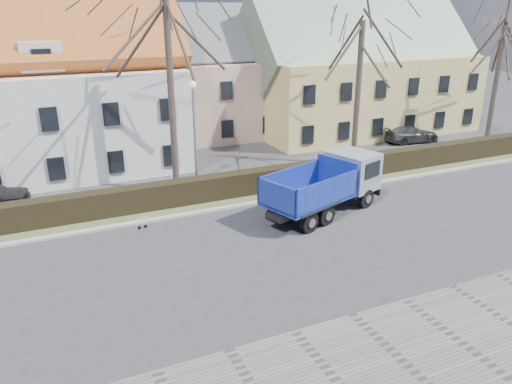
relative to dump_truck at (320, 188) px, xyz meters
name	(u,v)px	position (x,y,z in m)	size (l,w,h in m)	color
ground	(274,243)	(-3.55, -2.04, -1.40)	(120.00, 120.00, 0.00)	#343436
sidewalk_near	(401,360)	(-3.55, -10.54, -1.36)	(80.00, 5.00, 0.08)	slate
curb_far	(235,206)	(-3.55, 2.56, -1.34)	(80.00, 0.30, 0.12)	#A9A7A1
grass_strip	(224,196)	(-3.55, 4.16, -1.35)	(80.00, 3.00, 0.10)	#4D5C34
hedge	(225,187)	(-3.55, 3.96, -0.75)	(60.00, 0.90, 1.30)	black
building_pink	(208,84)	(0.45, 17.96, 2.60)	(10.80, 8.80, 8.00)	tan
building_yellow	(358,77)	(12.45, 14.96, 2.85)	(18.80, 10.80, 8.50)	#CFB871
tree_1	(170,76)	(-5.55, 6.46, 4.92)	(9.20, 9.20, 12.65)	#3C3129
tree_2	(359,79)	(6.45, 6.46, 4.10)	(8.00, 8.00, 11.00)	#3C3129
tree_3	(497,73)	(18.45, 6.46, 3.82)	(7.60, 7.60, 10.45)	#3C3129
dump_truck	(320,188)	(0.00, 0.00, 0.00)	(7.01, 2.60, 2.80)	navy
streetlight	(195,140)	(-4.80, 4.96, 1.76)	(0.49, 0.49, 6.32)	gray
cart_frame	(138,223)	(-8.69, 1.86, -1.08)	(0.71, 0.40, 0.65)	silver
parked_car_b	(412,134)	(13.67, 9.19, -0.79)	(1.71, 4.21, 1.22)	#363638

